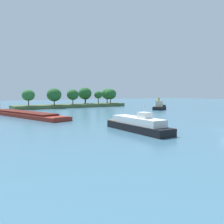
% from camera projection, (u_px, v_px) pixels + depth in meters
% --- Properties ---
extents(treeline_island, '(56.41, 11.26, 9.86)m').
position_uv_depth(treeline_island, '(79.00, 99.00, 121.75)').
color(treeline_island, '#4C6038').
rests_on(treeline_island, ground).
extents(cargo_barge, '(16.02, 43.84, 5.67)m').
position_uv_depth(cargo_barge, '(19.00, 113.00, 76.45)').
color(cargo_barge, maroon).
rests_on(cargo_barge, ground).
extents(white_riverboat, '(4.74, 16.74, 5.18)m').
position_uv_depth(white_riverboat, '(138.00, 125.00, 46.48)').
color(white_riverboat, black).
rests_on(white_riverboat, ground).
extents(tugboat, '(9.11, 7.56, 5.17)m').
position_uv_depth(tugboat, '(160.00, 107.00, 103.49)').
color(tugboat, black).
rests_on(tugboat, ground).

